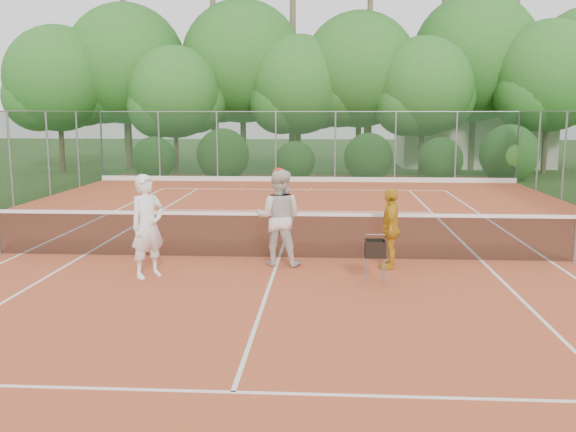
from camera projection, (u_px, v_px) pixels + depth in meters
The scene contains 14 objects.
ground at pixel (279, 259), 13.18m from camera, with size 120.00×120.00×0.00m, color #284A1A.
clay_court at pixel (279, 259), 13.18m from camera, with size 18.00×36.00×0.02m, color #B74D2A.
club_building at pixel (471, 139), 36.02m from camera, with size 8.00×5.00×3.00m, color beige.
tennis_net at pixel (279, 234), 13.09m from camera, with size 11.97×0.10×1.10m.
player_white at pixel (148, 226), 11.56m from camera, with size 0.68×0.45×1.88m, color white.
player_center_grp at pixel (279, 217), 12.48m from camera, with size 1.00×0.83×1.91m.
player_yellow at pixel (390, 228), 12.25m from camera, with size 0.91×0.38×1.55m, color gold.
ball_hopper at pixel (375, 250), 11.11m from camera, with size 0.34×0.34×0.78m.
stray_ball_a at pixel (311, 188), 25.13m from camera, with size 0.07×0.07×0.07m, color #B9D531.
stray_ball_b at pixel (242, 185), 26.31m from camera, with size 0.07×0.07×0.07m, color #C9D932.
stray_ball_c at pixel (307, 191), 24.12m from camera, with size 0.07×0.07×0.07m, color #CEE635.
court_markings at pixel (279, 258), 13.17m from camera, with size 11.03×23.83×0.01m.
fence_back at pixel (305, 147), 27.71m from camera, with size 18.07×0.07×3.00m.
tropical_treeline at pixel (338, 70), 32.19m from camera, with size 32.10×8.49×15.03m.
Camera 1 is at (1.00, -12.83, 2.99)m, focal length 40.00 mm.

